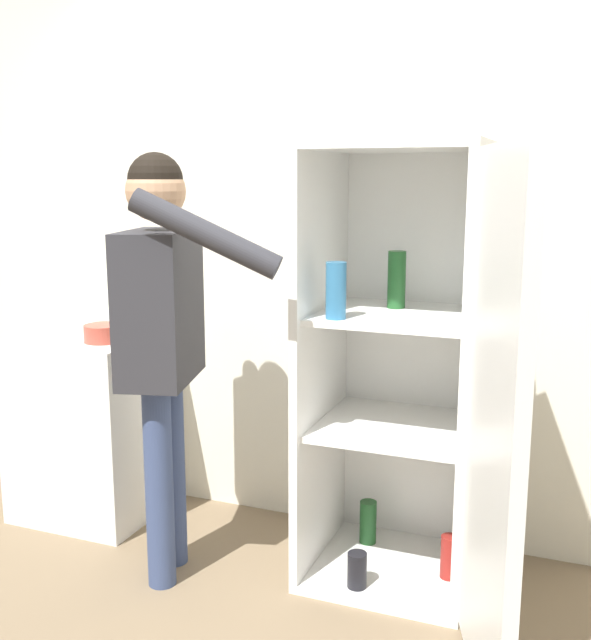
{
  "coord_description": "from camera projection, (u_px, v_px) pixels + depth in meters",
  "views": [
    {
      "loc": [
        1.05,
        -2.23,
        1.63
      ],
      "look_at": [
        -0.07,
        0.61,
        1.04
      ],
      "focal_mm": 42.0,
      "sensor_mm": 36.0,
      "label": 1
    }
  ],
  "objects": [
    {
      "name": "ground_plane",
      "position": [
        252.0,
        631.0,
        2.73
      ],
      "size": [
        12.0,
        12.0,
        0.0
      ],
      "primitive_type": "plane",
      "color": "#7A664C"
    },
    {
      "name": "wall_back",
      "position": [
        340.0,
        256.0,
        3.38
      ],
      "size": [
        7.0,
        0.06,
        2.55
      ],
      "color": "silver",
      "rests_on": "ground_plane"
    },
    {
      "name": "refrigerator",
      "position": [
        417.0,
        378.0,
        2.86
      ],
      "size": [
        0.91,
        1.28,
        1.76
      ],
      "color": "white",
      "rests_on": "ground_plane"
    },
    {
      "name": "person",
      "position": [
        162.0,
        315.0,
        2.93
      ],
      "size": [
        0.75,
        0.57,
        1.72
      ],
      "color": "#384770",
      "rests_on": "ground_plane"
    },
    {
      "name": "counter",
      "position": [
        92.0,
        424.0,
        3.64
      ],
      "size": [
        0.64,
        0.58,
        0.89
      ],
      "color": "white",
      "rests_on": "ground_plane"
    },
    {
      "name": "bowl",
      "position": [
        103.0,
        333.0,
        3.41
      ],
      "size": [
        0.17,
        0.17,
        0.08
      ],
      "color": "#B24738",
      "rests_on": "counter"
    }
  ]
}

